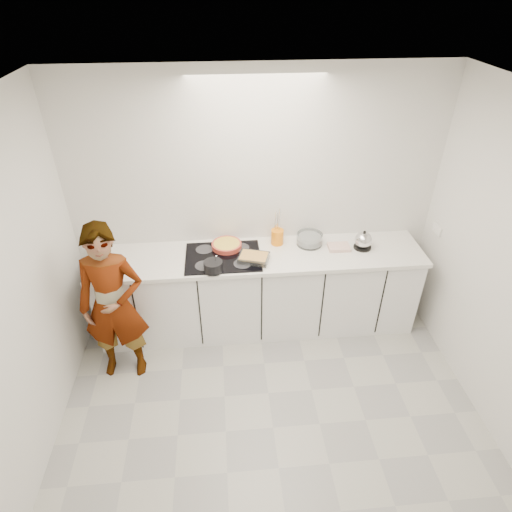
{
  "coord_description": "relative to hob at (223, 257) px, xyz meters",
  "views": [
    {
      "loc": [
        -0.34,
        -2.16,
        3.22
      ],
      "look_at": [
        -0.05,
        1.05,
        1.05
      ],
      "focal_mm": 30.0,
      "sensor_mm": 36.0,
      "label": 1
    }
  ],
  "objects": [
    {
      "name": "saucepan",
      "position": [
        -0.09,
        -0.23,
        0.06
      ],
      "size": [
        0.21,
        0.21,
        0.16
      ],
      "color": "black",
      "rests_on": "hob"
    },
    {
      "name": "countertop",
      "position": [
        0.35,
        0.02,
        -0.03
      ],
      "size": [
        3.24,
        0.64,
        0.04
      ],
      "primitive_type": "cube",
      "color": "white",
      "rests_on": "base_cabinets"
    },
    {
      "name": "tart_dish",
      "position": [
        0.04,
        0.16,
        0.03
      ],
      "size": [
        0.38,
        0.38,
        0.05
      ],
      "color": "#C34031",
      "rests_on": "hob"
    },
    {
      "name": "mixing_bowl",
      "position": [
        0.87,
        0.16,
        0.05
      ],
      "size": [
        0.34,
        0.34,
        0.12
      ],
      "color": "silver",
      "rests_on": "countertop"
    },
    {
      "name": "tea_towel",
      "position": [
        1.15,
        0.06,
        0.01
      ],
      "size": [
        0.22,
        0.16,
        0.03
      ],
      "primitive_type": "cube",
      "rotation": [
        0.0,
        0.0,
        -0.02
      ],
      "color": "white",
      "rests_on": "countertop"
    },
    {
      "name": "wall_back",
      "position": [
        0.35,
        0.34,
        0.38
      ],
      "size": [
        3.6,
        0.0,
        2.6
      ],
      "primitive_type": "cube",
      "color": "silver",
      "rests_on": "ground"
    },
    {
      "name": "wall_left",
      "position": [
        -1.45,
        -1.26,
        0.38
      ],
      "size": [
        0.0,
        3.2,
        2.6
      ],
      "primitive_type": "cube",
      "color": "silver",
      "rests_on": "ground"
    },
    {
      "name": "kettle",
      "position": [
        1.39,
        0.05,
        0.08
      ],
      "size": [
        0.2,
        0.2,
        0.2
      ],
      "color": "black",
      "rests_on": "countertop"
    },
    {
      "name": "cook",
      "position": [
        -0.97,
        -0.48,
        -0.13
      ],
      "size": [
        0.58,
        0.39,
        1.58
      ],
      "primitive_type": "imported",
      "rotation": [
        0.0,
        0.0,
        -0.02
      ],
      "color": "white",
      "rests_on": "floor"
    },
    {
      "name": "floor",
      "position": [
        0.35,
        -1.26,
        -0.92
      ],
      "size": [
        3.6,
        3.2,
        0.0
      ],
      "primitive_type": "cube",
      "color": "#AEADA5",
      "rests_on": "ground"
    },
    {
      "name": "hob",
      "position": [
        0.0,
        0.0,
        0.0
      ],
      "size": [
        0.72,
        0.54,
        0.01
      ],
      "primitive_type": "cube",
      "color": "black",
      "rests_on": "countertop"
    },
    {
      "name": "baking_dish",
      "position": [
        0.29,
        -0.09,
        0.04
      ],
      "size": [
        0.33,
        0.28,
        0.05
      ],
      "color": "silver",
      "rests_on": "hob"
    },
    {
      "name": "utensil_crock",
      "position": [
        0.55,
        0.2,
        0.07
      ],
      "size": [
        0.16,
        0.16,
        0.16
      ],
      "primitive_type": "cylinder",
      "rotation": [
        0.0,
        0.0,
        -0.37
      ],
      "color": "orange",
      "rests_on": "countertop"
    },
    {
      "name": "base_cabinets",
      "position": [
        0.35,
        0.02,
        -0.48
      ],
      "size": [
        3.2,
        0.58,
        0.87
      ],
      "primitive_type": "cube",
      "color": "white",
      "rests_on": "floor"
    },
    {
      "name": "ceiling",
      "position": [
        0.35,
        -1.26,
        1.68
      ],
      "size": [
        3.6,
        3.2,
        0.0
      ],
      "primitive_type": "cube",
      "color": "white",
      "rests_on": "wall_back"
    }
  ]
}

